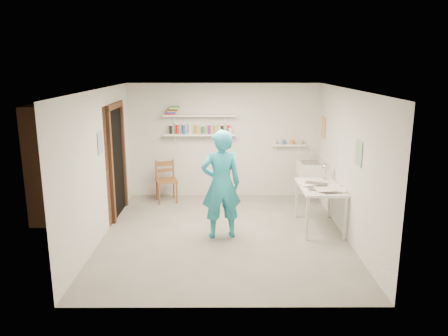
{
  "coord_description": "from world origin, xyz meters",
  "views": [
    {
      "loc": [
        -0.02,
        -6.85,
        2.8
      ],
      "look_at": [
        0.0,
        0.4,
        1.05
      ],
      "focal_mm": 35.0,
      "sensor_mm": 36.0,
      "label": 1
    }
  ],
  "objects_px": {
    "belfast_sink": "(310,170)",
    "desk_lamp": "(326,167)",
    "wooden_chair": "(166,181)",
    "work_table": "(319,207)",
    "wall_clock": "(224,163)",
    "man": "(221,184)"
  },
  "relations": [
    {
      "from": "man",
      "to": "wooden_chair",
      "type": "relative_size",
      "value": 1.99
    },
    {
      "from": "desk_lamp",
      "to": "work_table",
      "type": "bearing_deg",
      "value": -112.42
    },
    {
      "from": "wall_clock",
      "to": "wooden_chair",
      "type": "relative_size",
      "value": 0.36
    },
    {
      "from": "wooden_chair",
      "to": "work_table",
      "type": "height_order",
      "value": "wooden_chair"
    },
    {
      "from": "work_table",
      "to": "wooden_chair",
      "type": "bearing_deg",
      "value": 151.91
    },
    {
      "from": "man",
      "to": "wall_clock",
      "type": "bearing_deg",
      "value": -111.39
    },
    {
      "from": "wall_clock",
      "to": "wooden_chair",
      "type": "xyz_separation_m",
      "value": [
        -1.17,
        1.66,
        -0.74
      ]
    },
    {
      "from": "wooden_chair",
      "to": "desk_lamp",
      "type": "relative_size",
      "value": 6.29
    },
    {
      "from": "belfast_sink",
      "to": "man",
      "type": "relative_size",
      "value": 0.34
    },
    {
      "from": "work_table",
      "to": "man",
      "type": "bearing_deg",
      "value": -167.69
    },
    {
      "from": "wall_clock",
      "to": "desk_lamp",
      "type": "height_order",
      "value": "wall_clock"
    },
    {
      "from": "belfast_sink",
      "to": "desk_lamp",
      "type": "relative_size",
      "value": 4.2
    },
    {
      "from": "man",
      "to": "wooden_chair",
      "type": "xyz_separation_m",
      "value": [
        -1.13,
        1.87,
        -0.44
      ]
    },
    {
      "from": "belfast_sink",
      "to": "wall_clock",
      "type": "xyz_separation_m",
      "value": [
        -1.76,
        -1.57,
        0.49
      ]
    },
    {
      "from": "belfast_sink",
      "to": "man",
      "type": "height_order",
      "value": "man"
    },
    {
      "from": "wooden_chair",
      "to": "desk_lamp",
      "type": "bearing_deg",
      "value": -35.62
    },
    {
      "from": "man",
      "to": "wall_clock",
      "type": "xyz_separation_m",
      "value": [
        0.04,
        0.22,
        0.3
      ]
    },
    {
      "from": "wall_clock",
      "to": "desk_lamp",
      "type": "relative_size",
      "value": 2.25
    },
    {
      "from": "man",
      "to": "wall_clock",
      "type": "distance_m",
      "value": 0.37
    },
    {
      "from": "man",
      "to": "wall_clock",
      "type": "height_order",
      "value": "man"
    },
    {
      "from": "work_table",
      "to": "desk_lamp",
      "type": "distance_m",
      "value": 0.78
    },
    {
      "from": "wooden_chair",
      "to": "work_table",
      "type": "xyz_separation_m",
      "value": [
        2.82,
        -1.51,
        -0.07
      ]
    }
  ]
}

